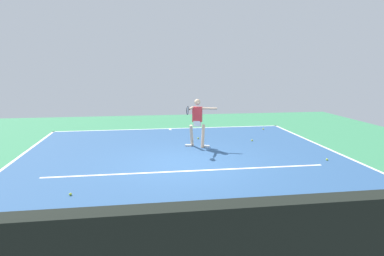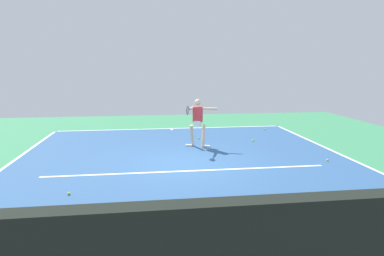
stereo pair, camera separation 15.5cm
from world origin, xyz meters
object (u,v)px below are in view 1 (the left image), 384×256
object	(u,v)px
tennis_ball_far_corner	(263,129)
tennis_ball_near_service_line	(252,140)
tennis_player	(197,120)
tennis_ball_by_baseline	(198,138)
tennis_ball_near_player	(327,160)
tennis_ball_centre_court	(70,194)

from	to	relation	value
tennis_ball_far_corner	tennis_ball_near_service_line	distance (m)	2.59
tennis_player	tennis_ball_far_corner	bearing A→B (deg)	-121.65
tennis_ball_by_baseline	tennis_player	bearing A→B (deg)	79.02
tennis_ball_near_player	tennis_ball_near_service_line	size ratio (longest dim) A/B	1.00
tennis_ball_centre_court	tennis_ball_near_player	size ratio (longest dim) A/B	1.00
tennis_ball_centre_court	tennis_ball_near_player	distance (m)	7.57
tennis_player	tennis_ball_far_corner	size ratio (longest dim) A/B	26.82
tennis_player	tennis_ball_near_service_line	bearing A→B (deg)	-144.89
tennis_ball_by_baseline	tennis_ball_near_player	distance (m)	5.08
tennis_ball_by_baseline	tennis_ball_near_service_line	bearing A→B (deg)	160.95
tennis_player	tennis_ball_by_baseline	size ratio (longest dim) A/B	26.82
tennis_ball_centre_court	tennis_ball_far_corner	bearing A→B (deg)	-135.68
tennis_ball_centre_court	tennis_ball_by_baseline	bearing A→B (deg)	-125.16
tennis_player	tennis_ball_near_service_line	distance (m)	2.58
tennis_player	tennis_ball_far_corner	xyz separation A→B (m)	(-3.60, -2.88, -0.98)
tennis_ball_centre_court	tennis_ball_near_player	world-z (taller)	same
tennis_ball_by_baseline	tennis_ball_near_player	xyz separation A→B (m)	(-3.47, 3.70, 0.00)
tennis_player	tennis_ball_near_player	bearing A→B (deg)	167.37
tennis_player	tennis_ball_by_baseline	bearing A→B (deg)	-81.29
tennis_ball_by_baseline	tennis_ball_near_player	bearing A→B (deg)	133.18
tennis_ball_near_player	tennis_ball_centre_court	bearing A→B (deg)	13.80
tennis_ball_by_baseline	tennis_ball_near_player	world-z (taller)	same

